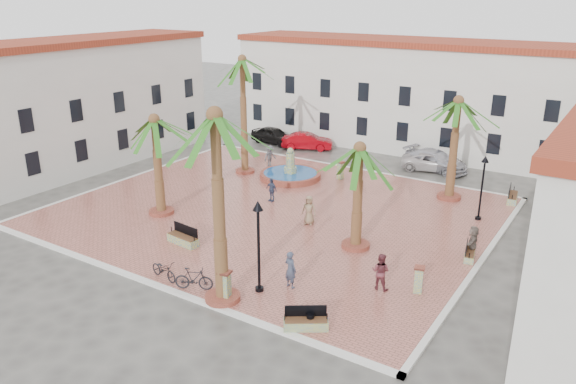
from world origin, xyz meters
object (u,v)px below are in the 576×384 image
at_px(bollard_e, 419,279).
at_px(pedestrian_fountain_b, 271,190).
at_px(cyclist_b, 381,271).
at_px(car_black, 274,135).
at_px(car_white, 434,162).
at_px(palm_e, 359,162).
at_px(pedestrian_north, 270,156).
at_px(bench_ne, 512,197).
at_px(lamppost_e, 483,177).
at_px(cyclist_a, 290,269).
at_px(bench_e, 469,254).
at_px(palm_nw, 242,71).
at_px(litter_bin, 310,321).
at_px(bicycle_a, 164,270).
at_px(palm_ne, 457,113).
at_px(bench_s, 183,239).
at_px(car_silver, 436,160).
at_px(fountain, 290,174).
at_px(palm_s, 216,137).
at_px(bench_se, 306,323).
at_px(car_red, 307,141).
at_px(bollard_n, 340,170).
at_px(pedestrian_fountain_a, 309,210).
at_px(lamppost_s, 258,231).
at_px(bicycle_b, 194,279).
at_px(bollard_se, 225,286).
at_px(palm_sw, 155,132).
at_px(pedestrian_east, 473,241).

bearing_deg(bollard_e, pedestrian_fountain_b, 153.28).
height_order(cyclist_b, car_black, cyclist_b).
bearing_deg(car_white, palm_e, 168.38).
bearing_deg(pedestrian_north, bench_ne, -67.42).
relative_size(lamppost_e, cyclist_a, 2.20).
xyz_separation_m(palm_e, bench_e, (5.64, 1.97, -4.60)).
bearing_deg(pedestrian_north, palm_nw, 175.38).
height_order(litter_bin, bicycle_a, bicycle_a).
xyz_separation_m(palm_ne, pedestrian_fountain_b, (-9.80, -6.94, -5.01)).
xyz_separation_m(bench_s, car_silver, (7.04, 21.42, 0.32)).
height_order(bench_ne, pedestrian_fountain_b, pedestrian_fountain_b).
bearing_deg(bollard_e, cyclist_b, -158.56).
bearing_deg(litter_bin, car_black, 126.90).
xyz_separation_m(fountain, car_black, (-7.06, 8.23, 0.30)).
relative_size(car_black, car_silver, 0.86).
xyz_separation_m(palm_s, bench_se, (4.38, 0.03, -7.33)).
height_order(car_black, car_red, car_black).
height_order(bollard_n, pedestrian_fountain_a, pedestrian_fountain_a).
height_order(fountain, cyclist_b, fountain).
bearing_deg(palm_nw, cyclist_b, -34.40).
height_order(litter_bin, car_red, car_red).
height_order(pedestrian_fountain_a, car_red, pedestrian_fountain_a).
relative_size(lamppost_s, bollard_e, 3.41).
distance_m(bicycle_b, car_red, 26.13).
bearing_deg(lamppost_s, cyclist_b, 34.59).
distance_m(bench_ne, car_black, 22.59).
distance_m(bench_ne, bollard_se, 21.89).
distance_m(bollard_se, pedestrian_fountain_b, 12.94).
height_order(palm_s, bollard_e, palm_s).
relative_size(bollard_se, cyclist_b, 0.82).
bearing_deg(pedestrian_north, palm_sw, -165.21).
xyz_separation_m(palm_s, bollard_n, (-3.61, 18.33, -6.90)).
bearing_deg(bollard_n, pedestrian_east, -32.98).
xyz_separation_m(litter_bin, cyclist_a, (-2.52, 2.43, 0.60)).
distance_m(pedestrian_fountain_b, car_black, 15.61).
height_order(cyclist_a, car_white, cyclist_a).
bearing_deg(bollard_se, car_silver, 87.13).
bearing_deg(car_white, palm_nw, 110.53).
bearing_deg(bench_ne, bollard_e, 167.74).
xyz_separation_m(bench_ne, lamppost_s, (-7.30, -18.79, 2.76)).
height_order(bench_s, pedestrian_fountain_b, pedestrian_fountain_b).
distance_m(lamppost_s, car_red, 25.82).
xyz_separation_m(pedestrian_fountain_b, car_white, (6.64, 12.98, -0.26)).
distance_m(palm_ne, bicycle_b, 20.36).
bearing_deg(pedestrian_fountain_b, car_red, 122.59).
xyz_separation_m(bench_se, litter_bin, (0.11, 0.17, 0.05)).
relative_size(bollard_e, pedestrian_north, 0.76).
distance_m(palm_s, car_red, 27.65).
relative_size(bollard_e, litter_bin, 2.05).
distance_m(palm_e, bicycle_a, 11.26).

